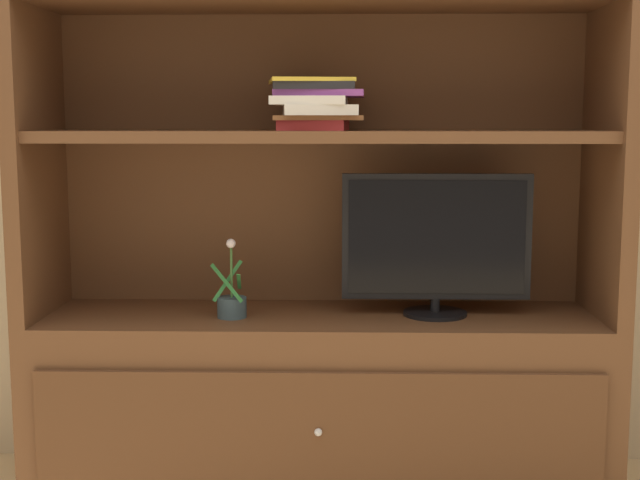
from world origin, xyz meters
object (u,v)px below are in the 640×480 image
(tv_monitor, at_px, (436,243))
(potted_plant, at_px, (232,303))
(magazine_stack, at_px, (315,103))
(media_console, at_px, (320,346))

(tv_monitor, xyz_separation_m, potted_plant, (-0.65, -0.05, -0.19))
(tv_monitor, height_order, magazine_stack, magazine_stack)
(media_console, relative_size, magazine_stack, 5.60)
(media_console, relative_size, tv_monitor, 3.09)
(potted_plant, bearing_deg, magazine_stack, 10.93)
(potted_plant, bearing_deg, media_console, 12.12)
(media_console, relative_size, potted_plant, 7.29)
(media_console, xyz_separation_m, potted_plant, (-0.28, -0.06, 0.15))
(tv_monitor, bearing_deg, potted_plant, -175.81)
(media_console, distance_m, magazine_stack, 0.78)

